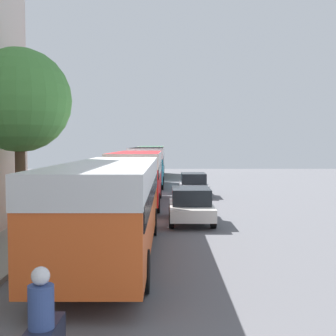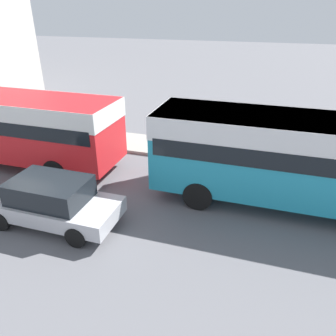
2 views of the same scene
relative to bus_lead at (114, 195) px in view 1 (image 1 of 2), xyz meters
name	(u,v)px [view 1 (image 1 of 2)]	position (x,y,z in m)	size (l,w,h in m)	color
bus_lead	(114,195)	(0.00, 0.00, 0.00)	(2.55, 10.95, 2.86)	#EA5B23
bus_following	(140,170)	(0.01, 12.05, 0.06)	(2.57, 10.03, 2.96)	red
bus_third_in_line	(150,161)	(0.06, 23.51, 0.14)	(2.62, 9.06, 3.09)	teal
bus_rear	(154,157)	(-0.02, 35.46, 0.18)	(2.59, 10.68, 3.16)	#2D8447
car_crossing	(193,205)	(2.69, 6.21, -1.09)	(1.91, 4.39, 1.51)	silver
car_far_curb	(196,184)	(3.36, 16.58, -1.09)	(1.86, 4.22, 1.50)	#B7B7BC
pedestrian_near_curb	(58,204)	(-2.82, 4.78, -0.89)	(0.39, 0.39, 1.64)	#232838
street_tree	(22,101)	(-3.53, 2.57, 3.05)	(3.66, 3.66, 6.62)	brown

